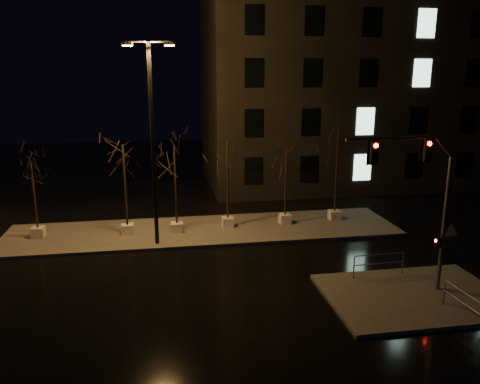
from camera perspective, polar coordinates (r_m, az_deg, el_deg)
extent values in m
plane|color=black|center=(21.19, -2.80, -10.05)|extent=(90.00, 90.00, 0.00)
cube|color=#4B4843|center=(26.73, -4.33, -4.70)|extent=(22.00, 5.00, 0.15)
cube|color=#4B4843|center=(20.36, 20.42, -11.80)|extent=(7.00, 5.00, 0.15)
cube|color=black|center=(40.61, 14.29, 12.00)|extent=(25.00, 12.00, 15.00)
cube|color=silver|center=(27.57, -23.40, -4.50)|extent=(0.65, 0.65, 0.55)
cylinder|color=black|center=(27.04, -23.81, -0.43)|extent=(0.11, 0.11, 3.49)
cube|color=silver|center=(26.52, -13.53, -4.42)|extent=(0.65, 0.65, 0.55)
cylinder|color=black|center=(25.86, -13.84, 0.79)|extent=(0.11, 0.11, 4.40)
cube|color=silver|center=(26.30, -7.69, -4.30)|extent=(0.65, 0.65, 0.55)
cylinder|color=black|center=(25.65, -7.86, 0.81)|extent=(0.11, 0.11, 4.26)
cube|color=silver|center=(27.03, -1.49, -3.67)|extent=(0.65, 0.65, 0.55)
cylinder|color=black|center=(26.39, -1.52, 1.44)|extent=(0.11, 0.11, 4.38)
cube|color=silver|center=(27.76, 5.50, -3.25)|extent=(0.65, 0.65, 0.55)
cylinder|color=black|center=(27.19, 5.61, 1.18)|extent=(0.11, 0.11, 3.85)
cube|color=silver|center=(28.92, 11.43, -2.76)|extent=(0.65, 0.65, 0.55)
cylinder|color=black|center=(28.27, 11.70, 2.59)|extent=(0.11, 0.11, 4.95)
cylinder|color=slate|center=(20.23, 23.63, -3.69)|extent=(0.16, 0.16, 5.49)
cylinder|color=slate|center=(18.05, 18.06, 6.24)|extent=(3.66, 0.37, 0.13)
cube|color=black|center=(18.94, 21.84, 4.72)|extent=(0.29, 0.22, 0.82)
cube|color=black|center=(17.77, 16.01, 4.64)|extent=(0.29, 0.22, 0.82)
cube|color=black|center=(20.33, 22.97, -5.71)|extent=(0.21, 0.18, 0.41)
cone|color=red|center=(20.44, 24.25, -4.39)|extent=(0.95, 0.09, 0.95)
sphere|color=#FF0C07|center=(19.55, 24.57, 5.54)|extent=(0.16, 0.16, 0.16)
cylinder|color=black|center=(23.64, -10.56, 5.35)|extent=(0.20, 0.20, 10.04)
cylinder|color=black|center=(23.44, -11.14, 17.57)|extent=(2.19, 0.53, 0.10)
cube|color=orange|center=(23.66, -13.60, 17.05)|extent=(0.55, 0.37, 0.20)
cube|color=orange|center=(23.23, -8.59, 17.33)|extent=(0.55, 0.37, 0.20)
cylinder|color=slate|center=(20.87, 13.70, -8.98)|extent=(0.05, 0.05, 0.95)
cylinder|color=slate|center=(21.93, 19.24, -8.24)|extent=(0.05, 0.05, 0.95)
cylinder|color=slate|center=(21.18, 16.64, -7.30)|extent=(2.32, 0.13, 0.04)
cylinder|color=slate|center=(21.34, 16.57, -8.35)|extent=(2.32, 0.13, 0.04)
cylinder|color=slate|center=(19.81, 23.65, -11.17)|extent=(0.05, 0.05, 0.91)
cylinder|color=slate|center=(18.89, 25.62, -10.94)|extent=(0.15, 2.02, 0.04)
cylinder|color=slate|center=(19.06, 25.49, -12.05)|extent=(0.15, 2.02, 0.04)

